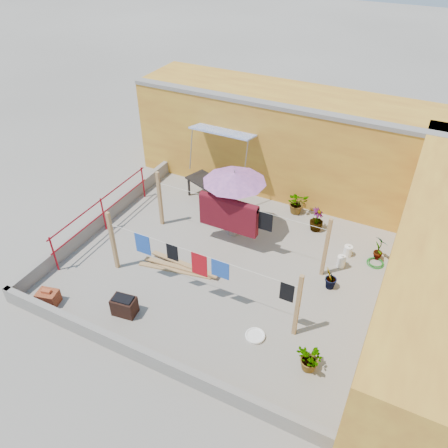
{
  "coord_description": "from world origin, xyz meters",
  "views": [
    {
      "loc": [
        3.98,
        -7.93,
        8.0
      ],
      "look_at": [
        -0.14,
        0.3,
        1.1
      ],
      "focal_mm": 35.0,
      "sensor_mm": 36.0,
      "label": 1
    }
  ],
  "objects_px": {
    "water_jug_b": "(341,261)",
    "outdoor_table": "(209,183)",
    "patio_umbrella": "(234,178)",
    "water_jug_a": "(348,251)",
    "plant_back_a": "(297,203)",
    "brazier": "(124,306)",
    "green_hose": "(375,263)",
    "white_basin": "(255,336)",
    "brick_stack": "(48,297)"
  },
  "relations": [
    {
      "from": "patio_umbrella",
      "to": "outdoor_table",
      "type": "xyz_separation_m",
      "value": [
        -1.51,
        1.26,
        -1.28
      ]
    },
    {
      "from": "patio_umbrella",
      "to": "water_jug_b",
      "type": "relative_size",
      "value": 5.81
    },
    {
      "from": "brazier",
      "to": "white_basin",
      "type": "relative_size",
      "value": 1.32
    },
    {
      "from": "outdoor_table",
      "to": "water_jug_a",
      "type": "bearing_deg",
      "value": -8.93
    },
    {
      "from": "patio_umbrella",
      "to": "white_basin",
      "type": "bearing_deg",
      "value": -57.12
    },
    {
      "from": "outdoor_table",
      "to": "green_hose",
      "type": "xyz_separation_m",
      "value": [
        5.55,
        -0.74,
        -0.6
      ]
    },
    {
      "from": "water_jug_a",
      "to": "water_jug_b",
      "type": "distance_m",
      "value": 0.51
    },
    {
      "from": "water_jug_a",
      "to": "plant_back_a",
      "type": "relative_size",
      "value": 0.51
    },
    {
      "from": "patio_umbrella",
      "to": "plant_back_a",
      "type": "distance_m",
      "value": 2.76
    },
    {
      "from": "patio_umbrella",
      "to": "white_basin",
      "type": "distance_m",
      "value": 4.28
    },
    {
      "from": "green_hose",
      "to": "brazier",
      "type": "bearing_deg",
      "value": -138.23
    },
    {
      "from": "plant_back_a",
      "to": "green_hose",
      "type": "bearing_deg",
      "value": -26.25
    },
    {
      "from": "white_basin",
      "to": "plant_back_a",
      "type": "bearing_deg",
      "value": 98.77
    },
    {
      "from": "outdoor_table",
      "to": "green_hose",
      "type": "distance_m",
      "value": 5.63
    },
    {
      "from": "patio_umbrella",
      "to": "green_hose",
      "type": "distance_m",
      "value": 4.49
    },
    {
      "from": "patio_umbrella",
      "to": "water_jug_a",
      "type": "xyz_separation_m",
      "value": [
        3.26,
        0.51,
        -1.75
      ]
    },
    {
      "from": "green_hose",
      "to": "outdoor_table",
      "type": "bearing_deg",
      "value": 172.37
    },
    {
      "from": "outdoor_table",
      "to": "water_jug_b",
      "type": "distance_m",
      "value": 4.9
    },
    {
      "from": "brazier",
      "to": "water_jug_a",
      "type": "distance_m",
      "value": 6.17
    },
    {
      "from": "plant_back_a",
      "to": "white_basin",
      "type": "bearing_deg",
      "value": -81.23
    },
    {
      "from": "brazier",
      "to": "white_basin",
      "type": "distance_m",
      "value": 3.16
    },
    {
      "from": "water_jug_b",
      "to": "white_basin",
      "type": "bearing_deg",
      "value": -109.03
    },
    {
      "from": "brick_stack",
      "to": "brazier",
      "type": "xyz_separation_m",
      "value": [
        1.87,
        0.57,
        0.06
      ]
    },
    {
      "from": "white_basin",
      "to": "water_jug_b",
      "type": "xyz_separation_m",
      "value": [
        1.12,
        3.24,
        0.12
      ]
    },
    {
      "from": "brazier",
      "to": "water_jug_a",
      "type": "relative_size",
      "value": 1.65
    },
    {
      "from": "patio_umbrella",
      "to": "white_basin",
      "type": "height_order",
      "value": "patio_umbrella"
    },
    {
      "from": "water_jug_b",
      "to": "green_hose",
      "type": "xyz_separation_m",
      "value": [
        0.83,
        0.51,
        -0.13
      ]
    },
    {
      "from": "brazier",
      "to": "water_jug_a",
      "type": "xyz_separation_m",
      "value": [
        4.24,
        4.48,
        -0.08
      ]
    },
    {
      "from": "water_jug_b",
      "to": "outdoor_table",
      "type": "bearing_deg",
      "value": 165.08
    },
    {
      "from": "patio_umbrella",
      "to": "brick_stack",
      "type": "height_order",
      "value": "patio_umbrella"
    },
    {
      "from": "water_jug_a",
      "to": "plant_back_a",
      "type": "bearing_deg",
      "value": 145.32
    },
    {
      "from": "patio_umbrella",
      "to": "plant_back_a",
      "type": "xyz_separation_m",
      "value": [
        1.3,
        1.87,
        -1.55
      ]
    },
    {
      "from": "patio_umbrella",
      "to": "outdoor_table",
      "type": "relative_size",
      "value": 1.29
    },
    {
      "from": "patio_umbrella",
      "to": "water_jug_b",
      "type": "height_order",
      "value": "patio_umbrella"
    },
    {
      "from": "green_hose",
      "to": "white_basin",
      "type": "bearing_deg",
      "value": -117.42
    },
    {
      "from": "white_basin",
      "to": "green_hose",
      "type": "height_order",
      "value": "white_basin"
    },
    {
      "from": "brick_stack",
      "to": "outdoor_table",
      "type": "bearing_deg",
      "value": 76.98
    },
    {
      "from": "brazier",
      "to": "water_jug_b",
      "type": "xyz_separation_m",
      "value": [
        4.19,
        3.97,
        -0.08
      ]
    },
    {
      "from": "water_jug_a",
      "to": "patio_umbrella",
      "type": "bearing_deg",
      "value": -171.1
    },
    {
      "from": "brick_stack",
      "to": "water_jug_b",
      "type": "bearing_deg",
      "value": 36.85
    },
    {
      "from": "outdoor_table",
      "to": "white_basin",
      "type": "xyz_separation_m",
      "value": [
        3.6,
        -4.5,
        -0.59
      ]
    },
    {
      "from": "brick_stack",
      "to": "brazier",
      "type": "relative_size",
      "value": 0.93
    },
    {
      "from": "green_hose",
      "to": "water_jug_b",
      "type": "bearing_deg",
      "value": -148.25
    },
    {
      "from": "water_jug_b",
      "to": "green_hose",
      "type": "distance_m",
      "value": 0.98
    },
    {
      "from": "white_basin",
      "to": "plant_back_a",
      "type": "xyz_separation_m",
      "value": [
        -0.79,
        5.1,
        0.32
      ]
    },
    {
      "from": "brick_stack",
      "to": "water_jug_a",
      "type": "xyz_separation_m",
      "value": [
        6.11,
        5.04,
        -0.02
      ]
    },
    {
      "from": "patio_umbrella",
      "to": "brazier",
      "type": "relative_size",
      "value": 3.51
    },
    {
      "from": "plant_back_a",
      "to": "water_jug_b",
      "type": "bearing_deg",
      "value": -44.36
    },
    {
      "from": "patio_umbrella",
      "to": "water_jug_a",
      "type": "distance_m",
      "value": 3.74
    },
    {
      "from": "brick_stack",
      "to": "white_basin",
      "type": "relative_size",
      "value": 1.22
    }
  ]
}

